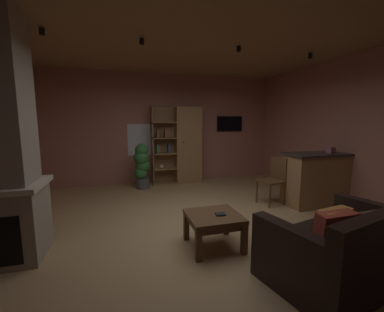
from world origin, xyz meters
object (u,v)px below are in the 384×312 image
Objects in this scene: table_book_0 at (221,214)px; dining_chair at (274,177)px; coffee_table at (214,221)px; kitchen_bar_counter at (320,179)px; wall_mounted_tv at (230,124)px; leather_couch at (343,251)px; tissue_box at (331,150)px; potted_floor_plant at (142,165)px; bookshelf_cabinet at (185,145)px.

table_book_0 is 2.12m from dining_chair.
coffee_table is at bearing 153.06° from table_book_0.
kitchen_bar_counter is 2.97m from wall_mounted_tv.
table_book_0 is (-0.97, 0.94, 0.15)m from leather_couch.
tissue_box is 2.67m from leather_couch.
table_book_0 is 0.13× the size of dining_chair.
leather_couch is (-1.55, -1.96, -0.21)m from kitchen_bar_counter.
coffee_table is at bearing -159.23° from kitchen_bar_counter.
coffee_table is 3.18m from potted_floor_plant.
kitchen_bar_counter is 11.82× the size of table_book_0.
wall_mounted_tv is at bearing 86.91° from dining_chair.
kitchen_bar_counter is 0.58m from tissue_box.
potted_floor_plant is 1.44× the size of wall_mounted_tv.
bookshelf_cabinet reaches higher than dining_chair.
kitchen_bar_counter reaches higher than table_book_0.
bookshelf_cabinet is at bearing -171.32° from wall_mounted_tv.
wall_mounted_tv is (-0.87, 2.73, 0.48)m from tissue_box.
bookshelf_cabinet is 1.37× the size of kitchen_bar_counter.
tissue_box is 0.07× the size of leather_couch.
bookshelf_cabinet reaches higher than table_book_0.
dining_chair reaches higher than coffee_table.
leather_couch is at bearing -43.91° from table_book_0.
leather_couch is at bearing -42.91° from coffee_table.
coffee_table is at bearing -117.14° from wall_mounted_tv.
wall_mounted_tv is at bearing 64.05° from table_book_0.
kitchen_bar_counter is 0.84× the size of leather_couch.
wall_mounted_tv is (1.88, 3.67, 1.20)m from coffee_table.
table_book_0 is 0.11× the size of potted_floor_plant.
potted_floor_plant is at bearing -162.97° from bookshelf_cabinet.
kitchen_bar_counter is 1.58× the size of dining_chair.
tissue_box is (0.15, -0.05, 0.56)m from kitchen_bar_counter.
kitchen_bar_counter is 2.79m from coffee_table.
wall_mounted_tv is at bearing 79.84° from leather_couch.
bookshelf_cabinet reaches higher than tissue_box.
dining_chair is 1.21× the size of wall_mounted_tv.
potted_floor_plant reaches higher than leather_couch.
bookshelf_cabinet is at bearing 83.07° from table_book_0.
tissue_box is (2.25, -2.52, 0.08)m from bookshelf_cabinet.
table_book_0 is 3.23m from potted_floor_plant.
leather_couch is at bearing -131.70° from tissue_box.
wall_mounted_tv is at bearing 105.00° from kitchen_bar_counter.
coffee_table is (-2.60, -0.99, -0.16)m from kitchen_bar_counter.
coffee_table is at bearing -78.06° from potted_floor_plant.
bookshelf_cabinet reaches higher than wall_mounted_tv.
wall_mounted_tv is at bearing 107.64° from tissue_box.
tissue_box is 0.18× the size of coffee_table.
bookshelf_cabinet is at bearing 81.75° from coffee_table.
wall_mounted_tv reaches higher than coffee_table.
leather_couch is at bearing -67.32° from potted_floor_plant.
coffee_table is 0.61× the size of potted_floor_plant.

